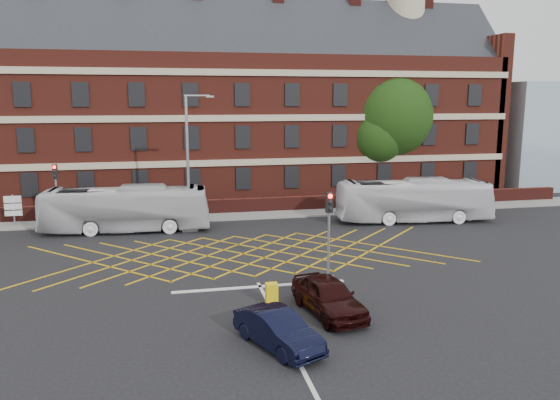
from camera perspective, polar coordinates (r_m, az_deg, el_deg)
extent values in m
plane|color=black|center=(28.60, -3.30, -6.73)|extent=(120.00, 120.00, 0.00)
cube|color=maroon|center=(49.25, -7.23, 7.55)|extent=(50.00, 12.00, 12.00)
cube|color=black|center=(49.31, -7.39, 14.53)|extent=(51.00, 10.61, 10.61)
cube|color=#B7A88C|center=(43.15, -6.59, 8.49)|extent=(50.00, 0.18, 0.50)
cube|color=black|center=(43.25, -6.55, 6.50)|extent=(1.20, 0.14, 1.80)
cube|color=#481713|center=(49.77, -16.07, 19.40)|extent=(1.00, 1.40, 3.20)
cylinder|color=#B7A88C|center=(54.13, 12.82, 17.18)|extent=(3.60, 3.60, 6.00)
cube|color=#481713|center=(40.99, -6.02, -0.69)|extent=(56.00, 0.50, 1.10)
cube|color=slate|center=(40.12, -5.86, -1.65)|extent=(60.00, 3.00, 0.12)
cube|color=#99B2BF|center=(61.33, 26.64, 6.16)|extent=(14.00, 10.00, 10.00)
cube|color=#CC990C|center=(30.49, -3.86, -5.62)|extent=(8.22, 8.22, 0.02)
cube|color=silver|center=(25.31, -2.11, -9.01)|extent=(8.00, 0.30, 0.02)
cube|color=silver|center=(19.42, 1.26, -15.30)|extent=(0.15, 14.00, 0.02)
imported|color=silver|center=(36.59, -15.78, -0.89)|extent=(10.82, 3.27, 2.97)
imported|color=silver|center=(39.20, 13.81, -0.04)|extent=(10.98, 3.66, 3.00)
imported|color=black|center=(19.31, -0.20, -13.40)|extent=(2.81, 4.06, 1.27)
imported|color=black|center=(22.13, 5.09, -9.97)|extent=(2.46, 4.57, 1.48)
cylinder|color=black|center=(49.17, 11.21, 3.64)|extent=(0.90, 0.90, 5.52)
sphere|color=black|center=(48.86, 11.39, 8.59)|extent=(7.46, 7.46, 7.46)
sphere|color=black|center=(47.63, 10.02, 6.55)|extent=(4.85, 4.85, 4.85)
sphere|color=black|center=(50.25, 12.56, 7.12)|extent=(4.47, 4.47, 4.47)
cube|color=slate|center=(26.00, 5.04, -8.30)|extent=(0.70, 0.70, 0.20)
cylinder|color=gray|center=(25.52, 5.10, -4.79)|extent=(0.12, 0.12, 3.50)
cube|color=black|center=(25.06, 5.18, -0.26)|extent=(0.30, 0.25, 0.95)
sphere|color=#FF0C05|center=(24.87, 5.28, 0.40)|extent=(0.20, 0.20, 0.20)
cube|color=slate|center=(39.13, -22.08, -2.62)|extent=(0.70, 0.70, 0.20)
cylinder|color=gray|center=(38.81, -22.24, -0.25)|extent=(0.12, 0.12, 3.50)
cube|color=black|center=(38.51, -22.45, 2.75)|extent=(0.30, 0.25, 0.95)
sphere|color=#FF0C05|center=(38.34, -22.52, 3.19)|extent=(0.20, 0.20, 0.20)
cube|color=slate|center=(36.30, -9.40, -2.96)|extent=(1.00, 1.00, 0.20)
cylinder|color=gray|center=(35.57, -9.60, 3.69)|extent=(0.18, 0.18, 8.67)
cylinder|color=gray|center=(35.36, -8.67, 10.72)|extent=(1.60, 0.12, 0.12)
cube|color=gray|center=(35.41, -7.35, 10.67)|extent=(0.50, 0.20, 0.12)
cylinder|color=gray|center=(40.64, -26.06, -1.02)|extent=(0.10, 0.10, 2.20)
cube|color=silver|center=(40.42, -26.18, 0.07)|extent=(1.10, 0.06, 0.45)
cube|color=silver|center=(40.51, -26.12, -0.63)|extent=(1.10, 0.06, 0.40)
cube|color=silver|center=(40.59, -26.07, -1.25)|extent=(1.10, 0.06, 0.35)
cube|color=yellow|center=(23.15, -0.87, -9.75)|extent=(0.49, 0.39, 0.90)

